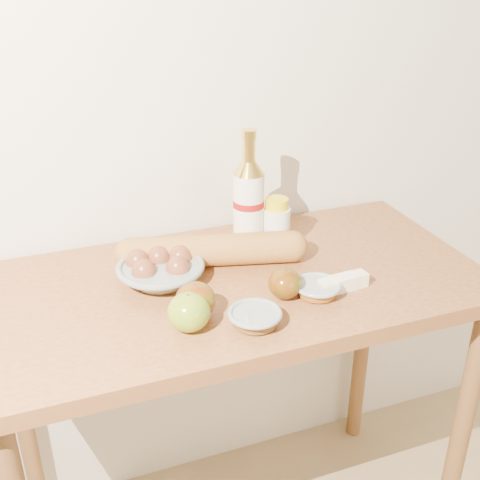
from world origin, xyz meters
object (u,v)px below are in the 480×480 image
cream_bottle (276,226)px  baguette (212,250)px  bourbon_bottle (249,204)px  table (236,322)px  egg_bowl (160,270)px

cream_bottle → baguette: (-0.18, -0.02, -0.03)m
bourbon_bottle → baguette: bearing=-179.3°
table → egg_bowl: bearing=161.4°
bourbon_bottle → cream_bottle: (0.07, -0.02, -0.07)m
bourbon_bottle → baguette: size_ratio=0.67×
cream_bottle → baguette: cream_bottle is taller
cream_bottle → egg_bowl: cream_bottle is taller
table → cream_bottle: (0.15, 0.11, 0.19)m
cream_bottle → baguette: 0.19m
table → baguette: bearing=107.3°
bourbon_bottle → cream_bottle: bearing=-35.2°
baguette → cream_bottle: bearing=21.5°
table → cream_bottle: bearing=36.5°
egg_bowl → baguette: bearing=13.6°
cream_bottle → egg_bowl: 0.33m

